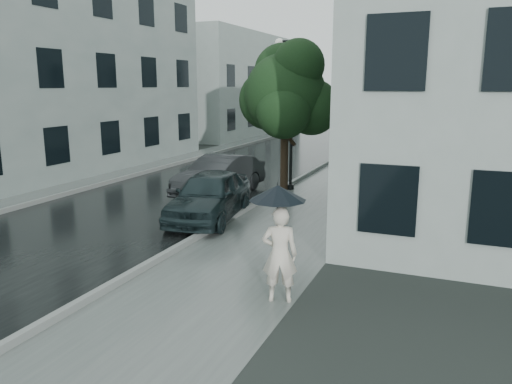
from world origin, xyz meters
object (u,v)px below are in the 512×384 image
at_px(pedestrian, 280,255).
at_px(street_tree, 286,93).
at_px(car_near, 210,195).
at_px(lamp_post, 288,105).
at_px(car_far, 220,175).

distance_m(pedestrian, street_tree, 8.32).
relative_size(pedestrian, street_tree, 0.33).
bearing_deg(car_near, street_tree, 53.55).
bearing_deg(street_tree, pedestrian, -71.73).
bearing_deg(car_near, pedestrian, -59.00).
bearing_deg(lamp_post, car_near, -88.77).
bearing_deg(lamp_post, pedestrian, -62.82).
relative_size(street_tree, lamp_post, 0.95).
height_order(pedestrian, lamp_post, lamp_post).
relative_size(lamp_post, car_far, 1.30).
bearing_deg(car_near, car_far, 102.67).
xyz_separation_m(pedestrian, car_far, (-5.17, 7.97, -0.19)).
bearing_deg(street_tree, lamp_post, 106.96).
bearing_deg(car_near, lamp_post, 73.38).
bearing_deg(car_far, car_near, -62.15).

